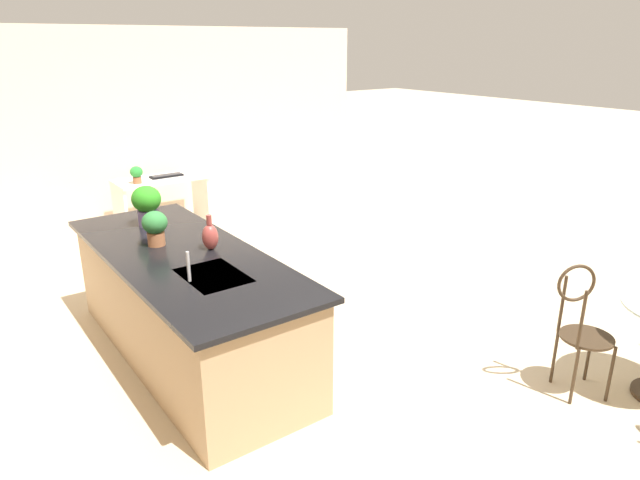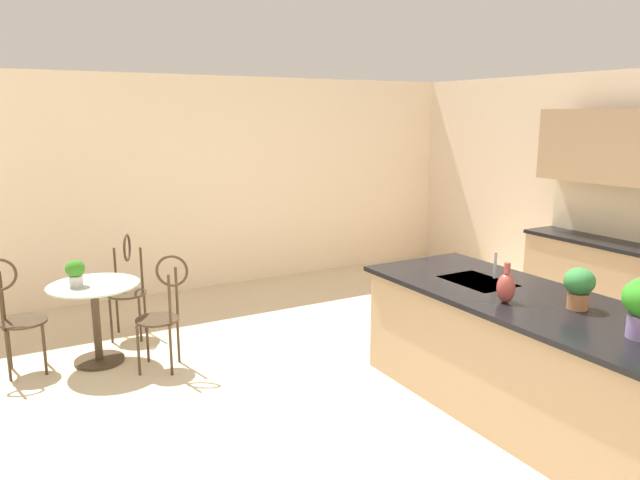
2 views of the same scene
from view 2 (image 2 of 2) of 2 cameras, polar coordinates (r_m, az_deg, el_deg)
ground_plane at (r=4.60m, az=8.44°, el=-17.20°), size 40.00×40.00×0.00m
wall_left_window at (r=7.87m, az=-10.66°, el=5.30°), size 0.12×7.80×2.70m
kitchen_island at (r=4.74m, az=19.18°, el=-10.61°), size 2.80×1.06×0.92m
back_counter_run at (r=6.95m, az=27.88°, el=-3.96°), size 2.44×0.64×1.52m
bistro_table at (r=5.80m, az=-20.55°, el=-6.74°), size 0.80×0.80×0.74m
chair_near_window at (r=5.81m, az=-27.04°, el=-5.99°), size 0.41×0.49×1.04m
chair_by_island at (r=5.44m, az=-14.70°, el=-6.20°), size 0.52×0.52×1.04m
chair_toward_desk at (r=6.36m, az=-17.87°, el=-3.75°), size 0.52×0.50×1.04m
sink_faucet at (r=5.05m, az=16.34°, el=-2.30°), size 0.02×0.02×0.22m
potted_plant_on_table at (r=5.68m, az=-22.27°, el=-2.76°), size 0.17×0.17×0.24m
potted_plant_counter_near at (r=4.44m, az=23.45°, el=-4.00°), size 0.21×0.21×0.29m
vase_on_counter at (r=4.43m, az=17.29°, el=-4.31°), size 0.13×0.13×0.29m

